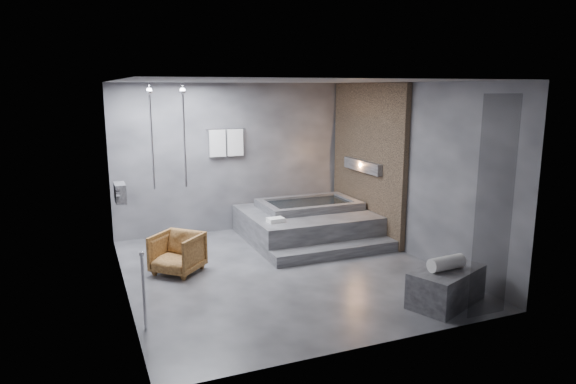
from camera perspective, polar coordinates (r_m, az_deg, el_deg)
name	(u,v)px	position (r m, az deg, el deg)	size (l,w,h in m)	color
room	(300,153)	(7.79, 1.34, 4.30)	(5.00, 5.04, 2.82)	#303033
tub_deck	(306,224)	(9.43, 2.00, -3.61)	(2.20, 2.00, 0.50)	#363638
tub_step	(336,251)	(8.46, 5.31, -6.57)	(2.20, 0.36, 0.18)	#363638
concrete_bench	(446,286)	(6.93, 17.15, -9.98)	(1.03, 0.56, 0.46)	#302F32
driftwood_chair	(177,253)	(7.84, -12.18, -6.64)	(0.64, 0.66, 0.60)	#4D2E13
rolled_towel	(446,263)	(6.79, 17.20, -7.56)	(0.18, 0.18, 0.50)	silver
deck_towel	(276,220)	(8.60, -1.38, -3.13)	(0.27, 0.20, 0.07)	white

